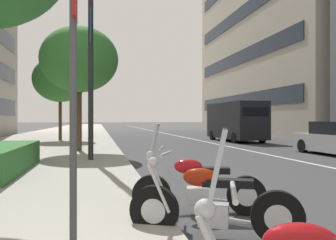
{
  "coord_description": "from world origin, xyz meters",
  "views": [
    {
      "loc": [
        -2.32,
        7.33,
        1.54
      ],
      "look_at": [
        15.41,
        3.87,
        1.52
      ],
      "focal_mm": 38.69,
      "sensor_mm": 36.0,
      "label": 1
    }
  ],
  "objects_px": {
    "delivery_van_ahead": "(236,121)",
    "street_lamp_with_banners": "(102,27)",
    "street_tree_by_lamp_post": "(60,79)",
    "motorcycle_nearest_camera": "(212,206)",
    "motorcycle_under_tarp": "(196,187)",
    "parking_sign_by_curb": "(74,94)",
    "street_tree_mid_sidewalk": "(79,60)"
  },
  "relations": [
    {
      "from": "delivery_van_ahead",
      "to": "street_lamp_with_banners",
      "type": "distance_m",
      "value": 15.17
    },
    {
      "from": "street_tree_by_lamp_post",
      "to": "motorcycle_nearest_camera",
      "type": "bearing_deg",
      "value": -169.41
    },
    {
      "from": "motorcycle_under_tarp",
      "to": "parking_sign_by_curb",
      "type": "relative_size",
      "value": 0.8
    },
    {
      "from": "delivery_van_ahead",
      "to": "street_lamp_with_banners",
      "type": "bearing_deg",
      "value": 138.43
    },
    {
      "from": "delivery_van_ahead",
      "to": "street_lamp_with_banners",
      "type": "height_order",
      "value": "street_lamp_with_banners"
    },
    {
      "from": "delivery_van_ahead",
      "to": "street_tree_by_lamp_post",
      "type": "height_order",
      "value": "street_tree_by_lamp_post"
    },
    {
      "from": "motorcycle_nearest_camera",
      "to": "delivery_van_ahead",
      "type": "height_order",
      "value": "delivery_van_ahead"
    },
    {
      "from": "motorcycle_under_tarp",
      "to": "street_tree_mid_sidewalk",
      "type": "distance_m",
      "value": 11.79
    },
    {
      "from": "street_tree_mid_sidewalk",
      "to": "delivery_van_ahead",
      "type": "bearing_deg",
      "value": -53.94
    },
    {
      "from": "street_lamp_with_banners",
      "to": "street_tree_by_lamp_post",
      "type": "xyz_separation_m",
      "value": [
        12.86,
        2.65,
        -0.47
      ]
    },
    {
      "from": "motorcycle_nearest_camera",
      "to": "street_lamp_with_banners",
      "type": "bearing_deg",
      "value": -57.51
    },
    {
      "from": "motorcycle_nearest_camera",
      "to": "street_lamp_with_banners",
      "type": "xyz_separation_m",
      "value": [
        8.28,
        1.3,
        4.34
      ]
    },
    {
      "from": "motorcycle_nearest_camera",
      "to": "street_tree_mid_sidewalk",
      "type": "height_order",
      "value": "street_tree_mid_sidewalk"
    },
    {
      "from": "parking_sign_by_curb",
      "to": "street_tree_by_lamp_post",
      "type": "xyz_separation_m",
      "value": [
        22.51,
        2.31,
        2.54
      ]
    },
    {
      "from": "motorcycle_under_tarp",
      "to": "parking_sign_by_curb",
      "type": "distance_m",
      "value": 3.39
    },
    {
      "from": "motorcycle_under_tarp",
      "to": "street_tree_by_lamp_post",
      "type": "height_order",
      "value": "street_tree_by_lamp_post"
    },
    {
      "from": "motorcycle_under_tarp",
      "to": "street_tree_mid_sidewalk",
      "type": "relative_size",
      "value": 0.38
    },
    {
      "from": "motorcycle_under_tarp",
      "to": "delivery_van_ahead",
      "type": "height_order",
      "value": "delivery_van_ahead"
    },
    {
      "from": "motorcycle_nearest_camera",
      "to": "parking_sign_by_curb",
      "type": "distance_m",
      "value": 2.52
    },
    {
      "from": "motorcycle_nearest_camera",
      "to": "parking_sign_by_curb",
      "type": "bearing_deg",
      "value": 63.46
    },
    {
      "from": "street_lamp_with_banners",
      "to": "street_tree_mid_sidewalk",
      "type": "bearing_deg",
      "value": 13.87
    },
    {
      "from": "motorcycle_under_tarp",
      "to": "parking_sign_by_curb",
      "type": "height_order",
      "value": "parking_sign_by_curb"
    },
    {
      "from": "motorcycle_nearest_camera",
      "to": "delivery_van_ahead",
      "type": "relative_size",
      "value": 0.34
    },
    {
      "from": "delivery_van_ahead",
      "to": "motorcycle_under_tarp",
      "type": "bearing_deg",
      "value": 154.58
    },
    {
      "from": "parking_sign_by_curb",
      "to": "street_tree_mid_sidewalk",
      "type": "bearing_deg",
      "value": 2.57
    },
    {
      "from": "delivery_van_ahead",
      "to": "street_tree_by_lamp_post",
      "type": "bearing_deg",
      "value": 81.16
    },
    {
      "from": "street_tree_by_lamp_post",
      "to": "parking_sign_by_curb",
      "type": "bearing_deg",
      "value": -174.14
    },
    {
      "from": "street_lamp_with_banners",
      "to": "street_tree_mid_sidewalk",
      "type": "height_order",
      "value": "street_lamp_with_banners"
    },
    {
      "from": "parking_sign_by_curb",
      "to": "street_tree_by_lamp_post",
      "type": "height_order",
      "value": "street_tree_by_lamp_post"
    },
    {
      "from": "street_tree_mid_sidewalk",
      "to": "street_tree_by_lamp_post",
      "type": "distance_m",
      "value": 9.18
    },
    {
      "from": "parking_sign_by_curb",
      "to": "street_lamp_with_banners",
      "type": "height_order",
      "value": "street_lamp_with_banners"
    },
    {
      "from": "motorcycle_nearest_camera",
      "to": "street_tree_by_lamp_post",
      "type": "distance_m",
      "value": 21.85
    }
  ]
}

